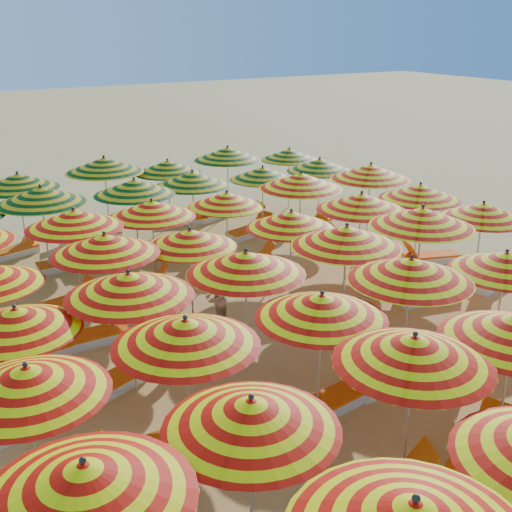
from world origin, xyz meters
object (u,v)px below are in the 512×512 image
umbrella_34 (301,181)px  lounger_14 (471,353)px  umbrella_29 (420,192)px  lounger_24 (138,282)px  lounger_17 (427,296)px  umbrella_27 (291,220)px  umbrella_35 (371,172)px  umbrella_32 (152,209)px  lounger_12 (342,397)px  umbrella_40 (263,173)px  beachgoer_b (215,298)px  beachgoer_a (369,272)px  lounger_18 (492,281)px  lounger_19 (26,356)px  umbrella_15 (411,270)px  lounger_30 (310,224)px  umbrella_6 (85,481)px  umbrella_20 (246,263)px  lounger_20 (88,338)px  lounger_23 (65,304)px  lounger_35 (215,214)px  umbrella_33 (227,200)px  umbrella_8 (414,350)px  umbrella_22 (422,217)px  umbrella_41 (320,165)px  umbrella_12 (27,381)px  umbrella_18 (16,320)px  umbrella_47 (289,154)px  umbrella_23 (483,211)px  umbrella_44 (104,165)px  lounger_33 (95,235)px  umbrella_19 (129,285)px  lounger_10 (7,502)px  lounger_32 (11,252)px  umbrella_13 (186,332)px  umbrella_25 (105,244)px  lounger_13 (388,380)px  umbrella_14 (322,307)px  lounger_8 (481,449)px  lounger_27 (69,263)px  lounger_21 (429,257)px  umbrella_46 (228,154)px  lounger_7 (380,480)px  umbrella_7 (251,415)px  umbrella_45 (168,167)px  lounger_34 (185,219)px  lounger_16 (104,387)px  umbrella_21 (346,236)px  lounger_28 (156,252)px  umbrella_37 (41,195)px

umbrella_34 → lounger_14: umbrella_34 is taller
umbrella_29 → lounger_24: size_ratio=1.63×
lounger_17 → lounger_24: 7.75m
umbrella_27 → umbrella_35: umbrella_35 is taller
umbrella_32 → lounger_12: 7.63m
umbrella_32 → umbrella_40: (4.95, 2.47, -0.10)m
beachgoer_b → beachgoer_a: 4.20m
lounger_18 → lounger_19: bearing=-23.8°
umbrella_15 → lounger_30: 10.26m
umbrella_6 → umbrella_20: umbrella_20 is taller
lounger_20 → umbrella_29: bearing=179.6°
lounger_23 → lounger_35: same height
umbrella_34 → umbrella_35: size_ratio=0.84×
umbrella_15 → umbrella_33: bearing=91.9°
umbrella_8 → umbrella_22: (4.76, 4.72, 0.12)m
umbrella_22 → umbrella_41: size_ratio=1.14×
umbrella_34 → beachgoer_a: 4.09m
umbrella_12 → umbrella_18: 2.30m
umbrella_47 → lounger_14: umbrella_47 is taller
umbrella_23 → umbrella_44: umbrella_44 is taller
umbrella_41 → umbrella_40: bearing=176.3°
lounger_33 → umbrella_19: bearing=90.4°
lounger_10 → lounger_32: 11.68m
umbrella_20 → umbrella_32: (-0.02, 5.02, -0.11)m
umbrella_19 → umbrella_23: bearing=1.4°
umbrella_13 → umbrella_25: bearing=87.1°
lounger_13 → umbrella_23: bearing=-155.3°
umbrella_8 → umbrella_14: (-0.17, 2.09, -0.07)m
lounger_8 → beachgoer_b: bearing=81.3°
lounger_12 → lounger_27: size_ratio=1.03×
lounger_21 → umbrella_46: bearing=-51.0°
umbrella_27 → lounger_13: 5.12m
lounger_7 → lounger_19: size_ratio=1.02×
umbrella_7 → umbrella_47: umbrella_7 is taller
umbrella_45 → beachgoer_a: bearing=-77.2°
umbrella_41 → lounger_34: bearing=148.8°
umbrella_34 → lounger_16: size_ratio=1.47×
umbrella_18 → lounger_35: umbrella_18 is taller
umbrella_19 → umbrella_21: (5.13, 0.02, 0.07)m
umbrella_44 → lounger_34: bearing=-3.4°
umbrella_32 → beachgoer_b: umbrella_32 is taller
lounger_28 → umbrella_44: bearing=-71.9°
umbrella_34 → umbrella_46: size_ratio=1.01×
umbrella_13 → umbrella_46: (7.26, 12.12, 0.07)m
umbrella_34 → umbrella_44: size_ratio=0.92×
lounger_20 → umbrella_13: bearing=93.8°
umbrella_46 → umbrella_12: bearing=-128.6°
lounger_34 → lounger_30: bearing=-20.2°
umbrella_37 → lounger_12: size_ratio=1.72×
lounger_30 → lounger_32: same height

